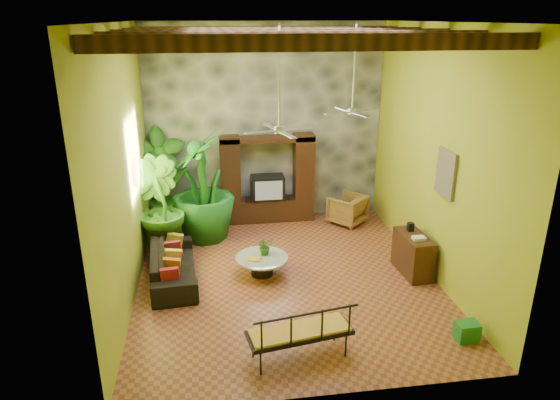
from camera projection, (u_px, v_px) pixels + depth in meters
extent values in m
plane|color=brown|center=(286.00, 277.00, 10.38)|extent=(7.00, 7.00, 0.00)
cube|color=silver|center=(287.00, 22.00, 8.65)|extent=(6.00, 7.00, 0.02)
cube|color=#A3AB27|center=(265.00, 124.00, 12.76)|extent=(6.00, 0.02, 5.00)
cube|color=#A3AB27|center=(125.00, 167.00, 9.11)|extent=(0.02, 7.00, 5.00)
cube|color=#A3AB27|center=(435.00, 155.00, 9.92)|extent=(0.02, 7.00, 5.00)
cube|color=#3B3F43|center=(266.00, 125.00, 12.71)|extent=(5.98, 0.10, 4.98)
cube|color=#3B2212|center=(320.00, 42.00, 6.31)|extent=(5.95, 0.16, 0.22)
cube|color=#3B2212|center=(301.00, 38.00, 7.52)|extent=(5.95, 0.16, 0.22)
cube|color=#3B2212|center=(287.00, 35.00, 8.73)|extent=(5.95, 0.16, 0.22)
cube|color=#3B2212|center=(277.00, 33.00, 9.93)|extent=(5.95, 0.16, 0.22)
cube|color=#3B2212|center=(269.00, 31.00, 11.14)|extent=(5.95, 0.16, 0.22)
cube|color=#331D0E|center=(268.00, 209.00, 13.19)|extent=(2.40, 0.50, 0.60)
cube|color=#331D0E|center=(230.00, 175.00, 12.72)|extent=(0.50, 0.48, 2.00)
cube|color=#331D0E|center=(304.00, 172.00, 12.97)|extent=(0.50, 0.48, 2.00)
cube|color=#331D0E|center=(267.00, 139.00, 12.53)|extent=(2.40, 0.48, 0.12)
cube|color=black|center=(268.00, 187.00, 12.96)|extent=(0.85, 0.52, 0.62)
cube|color=#8C99A8|center=(269.00, 191.00, 12.71)|extent=(0.70, 0.02, 0.50)
cylinder|color=#B1B1B6|center=(279.00, 78.00, 8.56)|extent=(0.04, 0.04, 1.80)
cylinder|color=#B1B1B6|center=(279.00, 130.00, 8.87)|extent=(0.18, 0.18, 0.12)
cube|color=#B1B1B6|center=(298.00, 129.00, 9.01)|extent=(0.58, 0.26, 0.01)
cube|color=#B1B1B6|center=(272.00, 127.00, 9.19)|extent=(0.26, 0.58, 0.01)
cube|color=#B1B1B6|center=(260.00, 132.00, 8.75)|extent=(0.58, 0.26, 0.01)
cube|color=#B1B1B6|center=(287.00, 135.00, 8.57)|extent=(0.26, 0.58, 0.01)
cylinder|color=#B1B1B6|center=(354.00, 68.00, 10.29)|extent=(0.04, 0.04, 1.80)
cylinder|color=#B1B1B6|center=(352.00, 111.00, 10.60)|extent=(0.18, 0.18, 0.12)
cube|color=#B1B1B6|center=(367.00, 111.00, 10.74)|extent=(0.58, 0.26, 0.01)
cube|color=#B1B1B6|center=(344.00, 109.00, 10.92)|extent=(0.26, 0.58, 0.01)
cube|color=#B1B1B6|center=(337.00, 113.00, 10.48)|extent=(0.58, 0.26, 0.01)
cube|color=#B1B1B6|center=(361.00, 115.00, 10.30)|extent=(0.26, 0.58, 0.01)
cube|color=yellow|center=(136.00, 172.00, 10.18)|extent=(0.06, 0.32, 0.55)
cube|color=#225480|center=(446.00, 174.00, 9.43)|extent=(0.06, 0.70, 0.90)
imported|color=black|center=(173.00, 265.00, 10.17)|extent=(1.05, 2.30, 0.65)
imported|color=olive|center=(347.00, 209.00, 12.96)|extent=(1.16, 1.17, 0.76)
imported|color=#255E18|center=(162.00, 180.00, 12.29)|extent=(1.60, 1.31, 2.61)
imported|color=#2B6A1C|center=(158.00, 208.00, 11.03)|extent=(1.58, 1.56, 2.24)
imported|color=#19601C|center=(203.00, 186.00, 11.77)|extent=(1.56, 1.56, 2.65)
cylinder|color=black|center=(262.00, 266.00, 10.43)|extent=(0.46, 0.46, 0.36)
cylinder|color=silver|center=(262.00, 258.00, 10.36)|extent=(1.10, 1.10, 0.04)
imported|color=#296219|center=(265.00, 246.00, 10.42)|extent=(0.41, 0.38, 0.37)
cube|color=yellow|center=(255.00, 259.00, 10.23)|extent=(0.29, 0.25, 0.03)
cube|color=black|center=(300.00, 333.00, 7.78)|extent=(1.72, 0.82, 0.07)
cube|color=gold|center=(300.00, 331.00, 7.77)|extent=(1.63, 0.75, 0.06)
cube|color=black|center=(303.00, 329.00, 7.42)|extent=(1.63, 0.32, 0.54)
cube|color=#321E10|center=(413.00, 254.00, 10.40)|extent=(0.54, 1.10, 0.86)
cube|color=#217E41|center=(467.00, 331.00, 8.31)|extent=(0.38, 0.29, 0.32)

